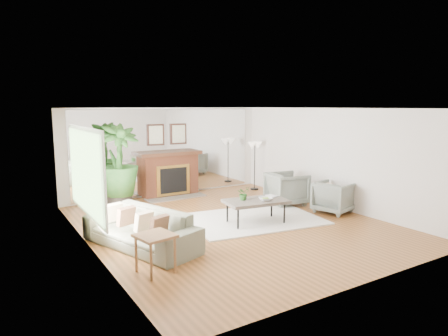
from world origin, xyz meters
TOP-DOWN VIEW (x-y plane):
  - ground at (0.00, 0.00)m, footprint 7.00×7.00m
  - wall_left at (-2.99, 0.00)m, footprint 0.02×7.00m
  - wall_right at (2.99, 0.00)m, footprint 0.02×7.00m
  - wall_back at (0.00, 3.49)m, footprint 6.00×0.02m
  - mirror_panel at (0.00, 3.47)m, footprint 5.40×0.04m
  - window_panel at (-2.96, 0.40)m, footprint 0.04×2.40m
  - fireplace at (0.00, 3.26)m, footprint 1.85×0.83m
  - area_rug at (0.57, 0.02)m, footprint 3.18×2.47m
  - coffee_table at (0.44, -0.26)m, footprint 1.43×0.97m
  - sofa at (-2.20, -0.33)m, footprint 1.64×2.53m
  - armchair_back at (2.16, 0.73)m, footprint 1.06×1.04m
  - armchair_front at (2.60, -0.47)m, footprint 1.00×0.99m
  - side_table at (-2.40, -1.53)m, footprint 0.62×0.62m
  - potted_ficus at (-1.63, 2.76)m, footprint 1.06×1.06m
  - floor_lamp at (2.54, 2.69)m, footprint 0.48×0.27m
  - tabletop_plant at (0.21, -0.11)m, footprint 0.30×0.27m
  - fruit_bowl at (0.58, -0.41)m, footprint 0.34×0.34m
  - book at (0.87, -0.17)m, footprint 0.25×0.30m

SIDE VIEW (x-z plane):
  - ground at x=0.00m, z-range 0.00..0.00m
  - area_rug at x=0.57m, z-range 0.00..0.03m
  - sofa at x=-2.20m, z-range 0.00..0.69m
  - armchair_front at x=2.60m, z-range 0.00..0.75m
  - armchair_back at x=2.16m, z-range 0.00..0.84m
  - coffee_table at x=0.44m, z-range 0.22..0.75m
  - side_table at x=-2.40m, z-range 0.21..0.82m
  - book at x=0.87m, z-range 0.53..0.55m
  - fruit_bowl at x=0.58m, z-range 0.53..0.60m
  - fireplace at x=0.00m, z-range -0.37..1.68m
  - tabletop_plant at x=0.21m, z-range 0.53..0.83m
  - potted_ficus at x=-1.63m, z-range 0.07..2.18m
  - wall_left at x=-2.99m, z-range 0.00..2.50m
  - wall_right at x=2.99m, z-range 0.00..2.50m
  - wall_back at x=0.00m, z-range 0.00..2.50m
  - mirror_panel at x=0.00m, z-range 0.05..2.45m
  - floor_lamp at x=2.54m, z-range 0.52..1.99m
  - window_panel at x=-2.96m, z-range 0.60..2.10m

